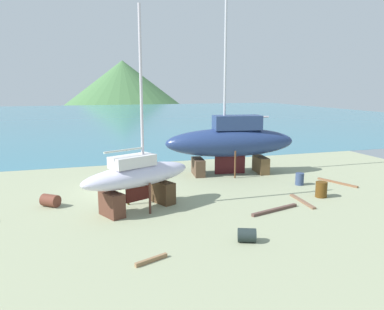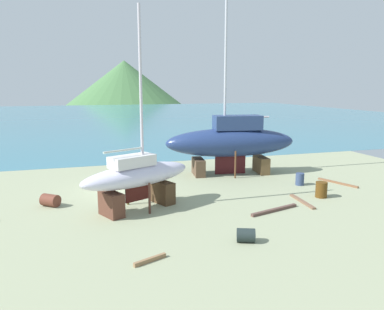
% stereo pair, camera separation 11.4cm
% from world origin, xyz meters
% --- Properties ---
extents(ground_plane, '(47.28, 47.28, 0.00)m').
position_xyz_m(ground_plane, '(0.00, -3.99, 0.00)').
color(ground_plane, '#969E7B').
extents(sea_water, '(142.37, 103.35, 0.01)m').
position_xyz_m(sea_water, '(0.00, 59.51, 0.00)').
color(sea_water, teal).
rests_on(sea_water, ground).
extents(headland_hill, '(100.74, 100.74, 38.21)m').
position_xyz_m(headland_hill, '(21.01, 170.01, 0.00)').
color(headland_hill, '#477543').
rests_on(headland_hill, ground).
extents(sailboat_small_center, '(6.57, 4.39, 10.33)m').
position_xyz_m(sailboat_small_center, '(0.52, -3.98, 1.76)').
color(sailboat_small_center, '#48321F').
rests_on(sailboat_small_center, ground).
extents(sailboat_mid_port, '(9.77, 3.72, 15.69)m').
position_xyz_m(sailboat_mid_port, '(8.33, 2.12, 2.41)').
color(sailboat_mid_port, brown).
rests_on(sailboat_mid_port, ground).
extents(worker, '(0.50, 0.43, 1.68)m').
position_xyz_m(worker, '(1.80, 0.53, 0.87)').
color(worker, gold).
rests_on(worker, ground).
extents(barrel_rust_far, '(0.91, 0.81, 0.57)m').
position_xyz_m(barrel_rust_far, '(4.14, -9.51, 0.29)').
color(barrel_rust_far, '#202B2B').
rests_on(barrel_rust_far, ground).
extents(barrel_ochre, '(0.74, 0.74, 0.79)m').
position_xyz_m(barrel_ochre, '(11.40, -2.19, 0.39)').
color(barrel_ochre, navy).
rests_on(barrel_ochre, ground).
extents(barrel_rust_mid, '(0.83, 0.83, 0.91)m').
position_xyz_m(barrel_rust_mid, '(11.05, -4.96, 0.46)').
color(barrel_rust_mid, '#533411').
rests_on(barrel_rust_mid, ground).
extents(barrel_tipped_center, '(1.13, 1.10, 0.66)m').
position_xyz_m(barrel_tipped_center, '(-3.92, -2.15, 0.33)').
color(barrel_tipped_center, brown).
rests_on(barrel_tipped_center, ground).
extents(timber_plank_near, '(1.11, 2.82, 0.12)m').
position_xyz_m(timber_plank_near, '(14.01, -2.61, 0.06)').
color(timber_plank_near, brown).
rests_on(timber_plank_near, ground).
extents(timber_short_cross, '(3.02, 1.04, 0.15)m').
position_xyz_m(timber_short_cross, '(7.20, -6.42, 0.07)').
color(timber_short_cross, brown).
rests_on(timber_short_cross, ground).
extents(timber_short_skew, '(0.45, 2.60, 0.11)m').
position_xyz_m(timber_short_skew, '(9.45, -5.50, 0.05)').
color(timber_short_skew, brown).
rests_on(timber_short_skew, ground).
extents(timber_plank_far, '(1.31, 0.64, 0.15)m').
position_xyz_m(timber_plank_far, '(0.00, -10.14, 0.08)').
color(timber_plank_far, '#8B6847').
rests_on(timber_plank_far, ground).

